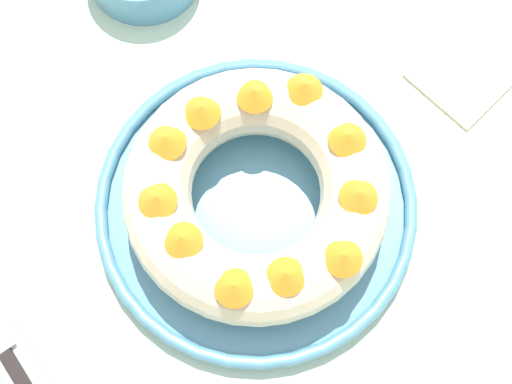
% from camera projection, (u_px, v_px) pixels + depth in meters
% --- Properties ---
extents(ground_plane, '(8.00, 8.00, 0.00)m').
position_uv_depth(ground_plane, '(270.00, 328.00, 1.38)').
color(ground_plane, gray).
extents(dining_table, '(1.25, 1.25, 0.73)m').
position_uv_depth(dining_table, '(282.00, 253.00, 0.76)').
color(dining_table, silver).
rests_on(dining_table, ground_plane).
extents(serving_dish, '(0.31, 0.31, 0.02)m').
position_uv_depth(serving_dish, '(256.00, 205.00, 0.68)').
color(serving_dish, '#518EB2').
rests_on(serving_dish, dining_table).
extents(bundt_cake, '(0.24, 0.24, 0.07)m').
position_uv_depth(bundt_cake, '(256.00, 192.00, 0.64)').
color(bundt_cake, beige).
rests_on(bundt_cake, serving_dish).
extents(fork, '(0.02, 0.20, 0.01)m').
position_uv_depth(fork, '(20.00, 378.00, 0.64)').
color(fork, black).
rests_on(fork, dining_table).
extents(napkin, '(0.14, 0.10, 0.00)m').
position_uv_depth(napkin, '(474.00, 65.00, 0.74)').
color(napkin, beige).
rests_on(napkin, dining_table).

